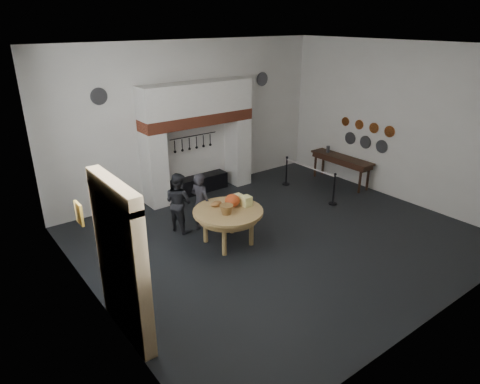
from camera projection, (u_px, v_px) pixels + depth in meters
floor at (279, 237)px, 10.63m from camera, size 9.00×8.00×0.02m
ceiling at (286, 46)px, 8.93m from camera, size 9.00×8.00×0.02m
wall_back at (191, 119)px, 12.73m from camera, size 9.00×0.02×4.50m
wall_front at (451, 207)px, 6.83m from camera, size 9.00×0.02×4.50m
wall_left at (86, 195)px, 7.26m from camera, size 0.02×8.00×4.50m
wall_right at (398, 123)px, 12.30m from camera, size 0.02×8.00×4.50m
chimney_pier_left at (155, 169)px, 12.09m from camera, size 0.55×0.70×2.15m
chimney_pier_right at (238, 151)px, 13.74m from camera, size 0.55×0.70×2.15m
hearth_brick_band at (197, 119)px, 12.45m from camera, size 3.50×0.72×0.32m
chimney_hood at (197, 98)px, 12.22m from camera, size 3.50×0.70×0.90m
iron_range at (199, 184)px, 13.28m from camera, size 1.90×0.45×0.50m
utensil_rail at (193, 136)px, 12.86m from camera, size 1.60×0.02×0.02m
door_recess at (117, 271)px, 6.92m from camera, size 0.04×1.10×2.50m
door_jamb_near at (141, 286)px, 6.44m from camera, size 0.22×0.30×2.60m
door_jamb_far at (106, 249)px, 7.47m from camera, size 0.22×0.30×2.60m
door_lintel at (113, 190)px, 6.44m from camera, size 0.22×1.70×0.30m
wall_plaque at (79, 213)px, 8.13m from camera, size 0.05×0.34×0.44m
work_table at (228, 211)px, 10.01m from camera, size 1.93×1.93×0.07m
pumpkin at (232, 201)px, 10.12m from camera, size 0.36×0.36×0.31m
cheese_block_big at (246, 201)px, 10.19m from camera, size 0.22×0.22×0.24m
cheese_block_small at (238, 198)px, 10.41m from camera, size 0.18×0.18×0.20m
wicker_basket at (226, 210)px, 9.76m from camera, size 0.37×0.37×0.22m
bread_loaf at (216, 204)px, 10.17m from camera, size 0.31×0.18×0.13m
visitor_near at (201, 203)px, 10.63m from camera, size 0.52×0.65×1.56m
visitor_far at (179, 202)px, 10.70m from camera, size 0.78×0.88×1.53m
side_table at (342, 158)px, 13.75m from camera, size 0.55×2.20×0.06m
pewter_jug at (328, 149)px, 14.14m from camera, size 0.12×0.12×0.22m
copper_pan_a at (390, 132)px, 12.53m from camera, size 0.03×0.34×0.34m
copper_pan_b at (374, 128)px, 12.94m from camera, size 0.03×0.32×0.32m
copper_pan_c at (359, 125)px, 13.35m from camera, size 0.03×0.30×0.30m
copper_pan_d at (345, 121)px, 13.75m from camera, size 0.03×0.28×0.28m
pewter_plate_left at (382, 146)px, 12.87m from camera, size 0.03×0.40×0.40m
pewter_plate_mid at (365, 142)px, 13.31m from camera, size 0.03×0.40×0.40m
pewter_plate_right at (350, 138)px, 13.76m from camera, size 0.03×0.40×0.40m
pewter_plate_back_left at (99, 96)px, 10.83m from camera, size 0.44×0.03×0.44m
pewter_plate_back_right at (262, 79)px, 13.85m from camera, size 0.44×0.03×0.44m
barrier_post_near at (334, 190)px, 12.32m from camera, size 0.05×0.05×0.90m
barrier_post_far at (286, 171)px, 13.79m from camera, size 0.05×0.05×0.90m
barrier_rope at (310, 168)px, 12.90m from camera, size 0.04×2.00×0.04m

